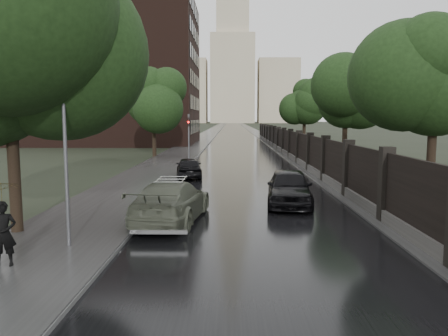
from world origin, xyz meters
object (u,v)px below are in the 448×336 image
hatchback_left (189,167)px  pedestrian_umbrella (2,199)px  lamp_post (66,156)px  traffic_light (189,134)px  tree_right_b (346,101)px  tree_left_near (6,26)px  tree_right_c (305,107)px  tree_right_a (435,87)px  tree_left_far (154,101)px  car_right_near (289,187)px  volga_sedan (171,201)px

hatchback_left → pedestrian_umbrella: 16.95m
lamp_post → traffic_light: size_ratio=1.28×
tree_right_b → lamp_post: tree_right_b is taller
tree_left_near → tree_right_c: size_ratio=1.31×
tree_right_a → lamp_post: 14.62m
tree_left_far → lamp_post: 28.73m
tree_right_c → hatchback_left: size_ratio=1.84×
lamp_post → car_right_near: (7.00, 6.52, -1.90)m
pedestrian_umbrella → hatchback_left: bearing=64.3°
tree_right_a → traffic_light: size_ratio=1.75×
tree_right_b → hatchback_left: 13.03m
lamp_post → car_right_near: 9.75m
tree_right_c → hatchback_left: bearing=-115.0°
tree_left_near → lamp_post: (2.20, -1.50, -3.75)m
traffic_light → tree_right_c: bearing=51.8°
tree_right_b → tree_left_far: bearing=152.7°
tree_right_c → car_right_near: size_ratio=1.54×
hatchback_left → tree_right_a: bearing=135.5°
tree_left_near → traffic_light: 22.60m
tree_left_near → tree_right_b: size_ratio=1.31×
tree_left_near → lamp_post: 4.60m
hatchback_left → car_right_near: bearing=114.2°
traffic_light → hatchback_left: (0.82, -8.53, -1.75)m
tree_right_b → hatchback_left: size_ratio=1.84×
tree_left_far → car_right_near: bearing=-66.4°
tree_left_far → tree_right_a: bearing=-54.8°
tree_right_a → tree_right_c: 32.00m
tree_left_near → traffic_light: tree_left_near is taller
tree_left_near → volga_sedan: 7.58m
tree_right_b → hatchback_left: (-10.98, -5.54, -4.30)m
tree_left_far → tree_right_b: bearing=-27.3°
traffic_light → tree_left_near: bearing=-98.5°
traffic_light → pedestrian_umbrella: bearing=-94.6°
tree_right_b → traffic_light: 12.44m
tree_left_far → lamp_post: tree_left_far is taller
tree_right_b → pedestrian_umbrella: bearing=-121.9°
tree_right_c → traffic_light: bearing=-128.2°
hatchback_left → car_right_near: (5.08, -8.44, 0.12)m
tree_right_a → pedestrian_umbrella: size_ratio=2.84×
tree_left_far → tree_right_c: size_ratio=1.05×
volga_sedan → hatchback_left: bearing=-80.7°
tree_left_near → hatchback_left: size_ratio=2.40×
lamp_post → car_right_near: lamp_post is taller
lamp_post → volga_sedan: bearing=55.9°
tree_left_near → tree_right_b: (15.10, 19.00, -1.47)m
tree_left_near → tree_right_a: bearing=18.3°
lamp_post → traffic_light: (1.10, 23.49, -0.27)m
traffic_light → tree_right_b: bearing=-14.2°
tree_right_a → pedestrian_umbrella: bearing=-149.3°
tree_right_a → tree_right_c: same height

